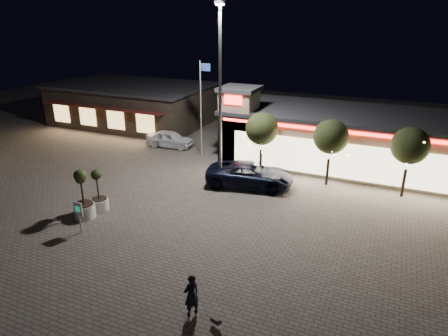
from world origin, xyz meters
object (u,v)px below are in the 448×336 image
at_px(white_sedan, 170,139).
at_px(pedestrian, 191,295).
at_px(planter_left, 83,202).
at_px(valet_sign, 78,212).
at_px(pickup_truck, 250,175).
at_px(planter_mid, 84,203).

bearing_deg(white_sedan, pedestrian, -150.68).
bearing_deg(planter_left, valet_sign, -53.13).
xyz_separation_m(white_sedan, pedestrian, (12.11, -18.62, 0.18)).
distance_m(white_sedan, pedestrian, 22.21).
bearing_deg(pedestrian, valet_sign, -79.30).
distance_m(pickup_truck, planter_left, 11.20).
bearing_deg(white_sedan, valet_sign, -171.31).
bearing_deg(planter_left, pickup_truck, 45.77).
xyz_separation_m(pickup_truck, white_sedan, (-9.77, 5.47, -0.09)).
xyz_separation_m(planter_mid, valet_sign, (1.07, -1.55, 0.37)).
xyz_separation_m(planter_left, planter_mid, (0.35, -0.34, 0.14)).
relative_size(white_sedan, pedestrian, 2.38).
xyz_separation_m(pickup_truck, planter_left, (-7.81, -8.02, -0.04)).
bearing_deg(white_sedan, planter_mid, -174.24).
bearing_deg(pedestrian, planter_mid, -84.99).
height_order(planter_left, planter_mid, planter_mid).
distance_m(pickup_truck, pedestrian, 13.36).
xyz_separation_m(pedestrian, valet_sign, (-8.73, 3.24, 0.39)).
bearing_deg(planter_left, planter_mid, -44.74).
relative_size(white_sedan, planter_left, 1.69).
bearing_deg(planter_mid, white_sedan, 99.47).
relative_size(white_sedan, valet_sign, 2.35).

